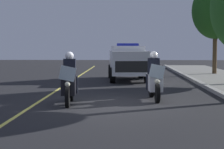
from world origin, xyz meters
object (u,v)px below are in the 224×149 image
Objects in this scene: police_suv at (128,61)px; police_motorcycle_lead_left at (69,83)px; tree_behind_suv at (216,11)px; police_motorcycle_lead_right at (154,80)px.

police_motorcycle_lead_left is at bearing -12.24° from police_suv.
police_motorcycle_lead_left is 0.36× the size of tree_behind_suv.
police_motorcycle_lead_right is at bearing -21.84° from tree_behind_suv.
police_suv is 7.64m from tree_behind_suv.
police_suv is (-7.96, -0.90, 0.37)m from police_motorcycle_lead_right.
tree_behind_suv is at bearing 149.58° from police_motorcycle_lead_left.
tree_behind_suv is (-13.04, 7.66, 3.48)m from police_motorcycle_lead_left.
police_suv is 0.84× the size of tree_behind_suv.
tree_behind_suv is (-4.02, 5.70, 3.12)m from police_suv.
police_motorcycle_lead_left is at bearing -30.42° from tree_behind_suv.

